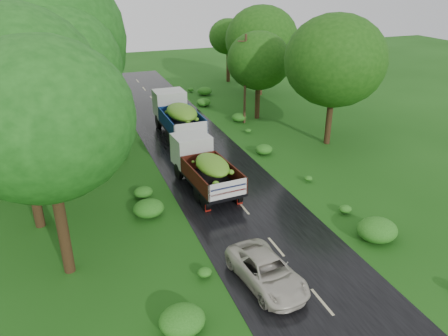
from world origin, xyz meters
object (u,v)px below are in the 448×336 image
truck_near (203,164)px  car (267,271)px  utility_pole (245,79)px  truck_far (177,113)px

truck_near → car: bearing=-96.4°
truck_near → utility_pole: 12.65m
truck_near → truck_far: (0.96, 9.63, 0.18)m
car → utility_pole: utility_pole is taller
truck_near → car: 9.43m
truck_near → truck_far: 9.68m
utility_pole → car: bearing=-87.5°
truck_near → utility_pole: bearing=51.3°
truck_near → utility_pole: (7.01, 10.28, 2.27)m
truck_far → car: (-1.29, -19.01, -1.07)m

